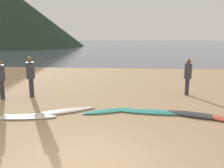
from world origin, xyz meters
TOP-DOWN VIEW (x-y plane):
  - ground_plane at (0.00, 10.00)m, footprint 120.00×120.00m
  - ocean_water at (0.00, 65.37)m, footprint 140.00×100.00m
  - headland_hill at (-28.48, 51.44)m, footprint 36.59×36.59m
  - surfboard_2 at (-2.55, 2.93)m, footprint 2.32×0.82m
  - surfboard_3 at (-1.34, 3.63)m, footprint 2.33×1.60m
  - surfboard_4 at (0.27, 3.81)m, footprint 2.00×1.21m
  - surfboard_5 at (1.92, 3.82)m, footprint 2.71×0.77m
  - surfboard_6 at (3.36, 3.56)m, footprint 2.23×1.28m
  - person_0 at (-4.49, 5.20)m, footprint 0.35×0.35m
  - person_1 at (-3.38, 5.68)m, footprint 0.36×0.36m
  - person_2 at (3.67, 6.56)m, footprint 0.34×0.34m

SIDE VIEW (x-z plane):
  - ground_plane at x=0.00m, z-range -0.20..0.00m
  - ocean_water at x=0.00m, z-range 0.00..0.00m
  - surfboard_4 at x=0.27m, z-range 0.00..0.06m
  - surfboard_2 at x=-2.55m, z-range 0.00..0.06m
  - surfboard_5 at x=1.92m, z-range 0.00..0.07m
  - surfboard_3 at x=-1.34m, z-range 0.00..0.07m
  - surfboard_6 at x=3.36m, z-range 0.00..0.09m
  - person_2 at x=3.67m, z-range 0.15..1.83m
  - person_0 at x=-4.49m, z-range 0.15..1.87m
  - person_1 at x=-3.38m, z-range 0.16..1.97m
  - headland_hill at x=-28.48m, z-range 0.00..14.16m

